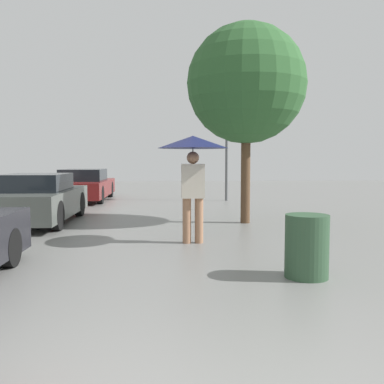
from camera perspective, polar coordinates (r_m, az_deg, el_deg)
The scene contains 6 objects.
pedestrian at distance 7.86m, azimuth 0.12°, elevation 5.08°, with size 1.30×1.30×1.98m.
parked_car_middle at distance 11.12m, azimuth -19.81°, elevation -0.93°, with size 1.67×4.06×1.21m.
parked_car_farthest at distance 16.91m, azimuth -14.11°, elevation 0.85°, with size 1.76×4.60×1.21m.
tree at distance 10.68m, azimuth 7.26°, elevation 14.05°, with size 2.87×2.87×4.81m.
street_lamp at distance 16.41m, azimuth 4.66°, elevation 8.95°, with size 0.36×0.36×3.93m.
trash_bin at distance 5.82m, azimuth 15.05°, elevation -6.99°, with size 0.57×0.57×0.83m.
Camera 1 is at (-0.22, -1.87, 1.53)m, focal length 40.00 mm.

